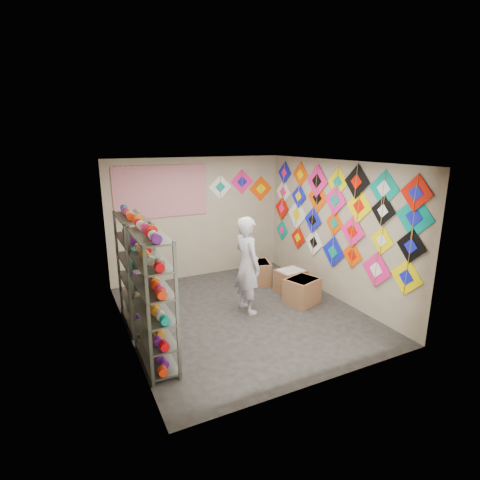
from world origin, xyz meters
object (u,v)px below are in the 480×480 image
shelf_rack_front (153,300)px  shelf_rack_back (135,271)px  carton_a (302,291)px  carton_b (290,281)px  carton_c (258,273)px  shopkeeper (247,265)px

shelf_rack_front → shelf_rack_back: bearing=90.0°
carton_a → shelf_rack_front: bearing=175.7°
carton_b → shelf_rack_back: bearing=172.9°
carton_b → carton_c: carton_c is taller
shopkeeper → carton_a: (1.10, -0.17, -0.64)m
carton_b → carton_c: 0.80m
shelf_rack_back → carton_b: size_ratio=3.35×
carton_b → shelf_rack_front: bearing=-164.6°
shopkeeper → carton_b: (1.22, 0.42, -0.66)m
shelf_rack_front → carton_a: size_ratio=3.18×
shelf_rack_front → carton_b: bearing=23.0°
shelf_rack_back → carton_c: size_ratio=3.38×
shelf_rack_front → carton_a: 3.18m
shelf_rack_front → shopkeeper: (1.91, 0.91, -0.06)m
shelf_rack_back → carton_a: (3.01, -0.55, -0.70)m
shelf_rack_back → carton_c: bearing=15.0°
shelf_rack_back → carton_c: shelf_rack_back is taller
carton_b → carton_c: bearing=111.3°
shelf_rack_back → shopkeeper: shelf_rack_back is taller
carton_c → shelf_rack_front: bearing=-126.2°
shopkeeper → carton_b: bearing=-76.2°
shelf_rack_front → carton_c: (2.75, 2.03, -0.70)m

